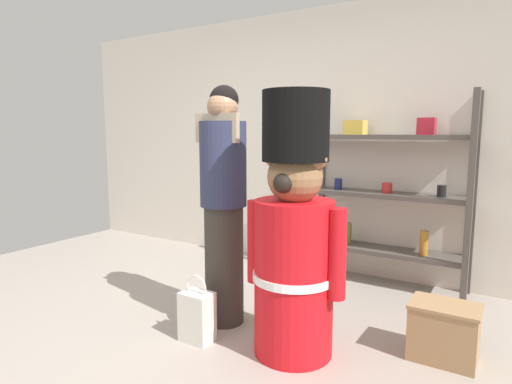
{
  "coord_description": "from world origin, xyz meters",
  "views": [
    {
      "loc": [
        1.79,
        -1.89,
        1.39
      ],
      "look_at": [
        0.32,
        0.49,
        1.0
      ],
      "focal_mm": 30.09,
      "sensor_mm": 36.0,
      "label": 1
    }
  ],
  "objects_px": {
    "teddy_bear_guard": "(294,239)",
    "display_crate": "(444,332)",
    "person_shopper": "(223,202)",
    "merchandise_shelf": "(386,190)",
    "shopping_bag": "(197,316)"
  },
  "relations": [
    {
      "from": "teddy_bear_guard",
      "to": "display_crate",
      "type": "height_order",
      "value": "teddy_bear_guard"
    },
    {
      "from": "teddy_bear_guard",
      "to": "person_shopper",
      "type": "relative_size",
      "value": 0.95
    },
    {
      "from": "merchandise_shelf",
      "to": "shopping_bag",
      "type": "height_order",
      "value": "merchandise_shelf"
    },
    {
      "from": "person_shopper",
      "to": "display_crate",
      "type": "height_order",
      "value": "person_shopper"
    },
    {
      "from": "merchandise_shelf",
      "to": "display_crate",
      "type": "bearing_deg",
      "value": -58.89
    },
    {
      "from": "merchandise_shelf",
      "to": "teddy_bear_guard",
      "type": "bearing_deg",
      "value": -94.8
    },
    {
      "from": "teddy_bear_guard",
      "to": "display_crate",
      "type": "relative_size",
      "value": 4.07
    },
    {
      "from": "merchandise_shelf",
      "to": "shopping_bag",
      "type": "xyz_separation_m",
      "value": [
        -0.75,
        -1.76,
        -0.7
      ]
    },
    {
      "from": "person_shopper",
      "to": "merchandise_shelf",
      "type": "bearing_deg",
      "value": 61.65
    },
    {
      "from": "teddy_bear_guard",
      "to": "merchandise_shelf",
      "type": "bearing_deg",
      "value": 85.2
    },
    {
      "from": "merchandise_shelf",
      "to": "shopping_bag",
      "type": "relative_size",
      "value": 3.79
    },
    {
      "from": "teddy_bear_guard",
      "to": "shopping_bag",
      "type": "relative_size",
      "value": 3.59
    },
    {
      "from": "person_shopper",
      "to": "shopping_bag",
      "type": "xyz_separation_m",
      "value": [
        0.02,
        -0.34,
        -0.73
      ]
    },
    {
      "from": "person_shopper",
      "to": "shopping_bag",
      "type": "height_order",
      "value": "person_shopper"
    },
    {
      "from": "person_shopper",
      "to": "display_crate",
      "type": "relative_size",
      "value": 4.27
    }
  ]
}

